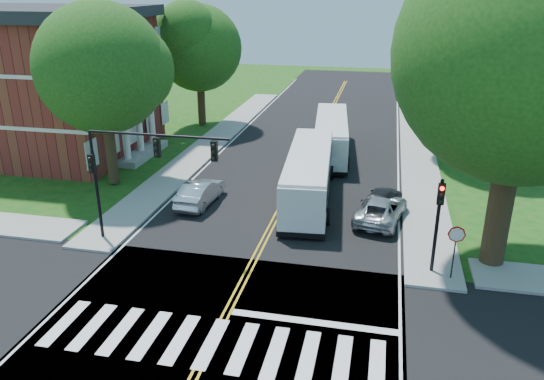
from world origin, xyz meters
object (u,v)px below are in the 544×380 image
(bus_lead, at_px, (309,175))
(bus_follow, at_px, (331,135))
(hatchback, at_px, (200,193))
(suv, at_px, (381,209))
(signal_nw, at_px, (137,162))
(dark_sedan, at_px, (382,199))
(signal_ne, at_px, (438,214))

(bus_lead, xyz_separation_m, bus_follow, (0.30, 9.50, -0.07))
(hatchback, distance_m, suv, 10.60)
(signal_nw, height_order, hatchback, signal_nw)
(bus_lead, relative_size, dark_sedan, 2.85)
(bus_follow, xyz_separation_m, hatchback, (-6.49, -11.60, -0.78))
(signal_nw, height_order, bus_lead, signal_nw)
(dark_sedan, bearing_deg, bus_follow, -54.03)
(dark_sedan, bearing_deg, signal_ne, 121.86)
(bus_lead, bearing_deg, bus_follow, -96.55)
(hatchback, bearing_deg, dark_sedan, -167.96)
(signal_nw, distance_m, bus_follow, 18.97)
(signal_nw, xyz_separation_m, dark_sedan, (11.66, 7.20, -3.77))
(bus_follow, height_order, suv, bus_follow)
(suv, height_order, dark_sedan, suv)
(hatchback, height_order, dark_sedan, hatchback)
(dark_sedan, bearing_deg, signal_nw, 45.16)
(bus_lead, xyz_separation_m, hatchback, (-6.19, -2.11, -0.85))
(signal_nw, bearing_deg, suv, 25.10)
(bus_lead, bearing_deg, suv, 148.48)
(signal_ne, height_order, suv, signal_ne)
(suv, bearing_deg, signal_nw, 36.76)
(bus_lead, distance_m, hatchback, 6.59)
(signal_nw, height_order, dark_sedan, signal_nw)
(hatchback, bearing_deg, signal_ne, 160.17)
(signal_nw, distance_m, dark_sedan, 14.22)
(bus_lead, distance_m, dark_sedan, 4.57)
(signal_ne, distance_m, dark_sedan, 7.94)
(signal_ne, bearing_deg, signal_nw, -179.95)
(bus_lead, xyz_separation_m, suv, (4.41, -2.23, -0.90))
(bus_follow, bearing_deg, hatchback, 54.88)
(signal_nw, xyz_separation_m, bus_follow, (7.53, 17.17, -2.86))
(bus_follow, height_order, dark_sedan, bus_follow)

